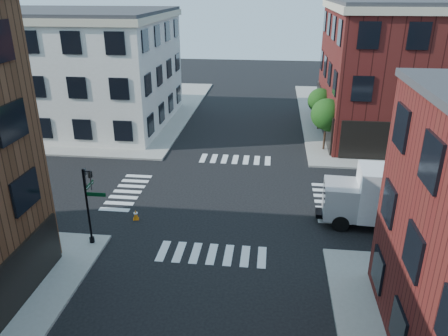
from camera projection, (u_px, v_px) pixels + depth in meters
ground at (226, 197)px, 30.01m from camera, size 120.00×120.00×0.00m
sidewalk_ne at (441, 120)px, 47.01m from camera, size 30.00×30.00×0.15m
sidewalk_nw at (69, 108)px, 51.44m from camera, size 30.00×30.00×0.15m
building_nw at (59, 69)px, 44.55m from camera, size 22.00×16.00×11.00m
tree_near at (327, 116)px, 37.13m from camera, size 2.69×2.69×4.49m
tree_far at (321, 102)px, 42.74m from camera, size 2.43×2.43×4.07m
signal_pole at (89, 198)px, 23.50m from camera, size 1.29×1.24×4.60m
box_truck at (396, 198)px, 25.62m from camera, size 8.25×2.88×3.68m
traffic_cone at (136, 215)px, 27.01m from camera, size 0.44×0.44×0.66m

